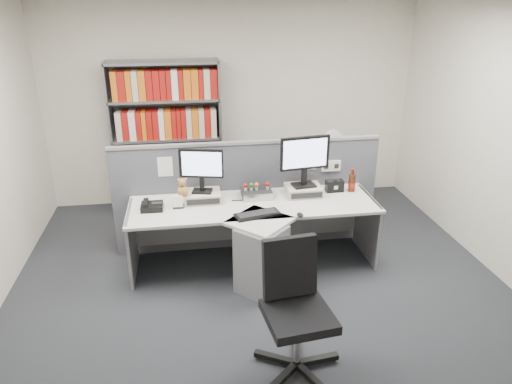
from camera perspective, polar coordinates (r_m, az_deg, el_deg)
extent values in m
plane|color=#2F3238|center=(4.64, 1.26, -13.65)|extent=(5.50, 5.50, 0.00)
cube|color=silver|center=(6.62, -2.83, 10.35)|extent=(5.00, 0.04, 2.70)
cube|color=white|center=(3.75, 1.64, 21.91)|extent=(5.00, 5.50, 0.04)
cube|color=#53545E|center=(5.41, -0.97, -0.49)|extent=(3.00, 0.05, 1.25)
cube|color=gray|center=(5.20, -1.02, 5.97)|extent=(3.00, 0.07, 0.03)
cube|color=white|center=(5.47, 8.97, 3.13)|extent=(0.22, 0.04, 0.12)
cube|color=white|center=(5.20, -10.85, 3.13)|extent=(0.16, 0.00, 0.22)
cube|color=white|center=(5.20, -6.44, 3.39)|extent=(0.16, 0.00, 0.22)
cube|color=white|center=(5.37, 6.48, 4.02)|extent=(0.16, 0.00, 0.22)
cube|color=silver|center=(4.99, -0.30, -1.54)|extent=(2.60, 0.80, 0.03)
cube|color=silver|center=(4.63, 0.44, -3.53)|extent=(0.74, 0.74, 0.03)
cube|color=gray|center=(4.70, 0.66, -8.12)|extent=(0.57, 0.57, 0.69)
cube|color=gray|center=(5.13, -14.64, -5.91)|extent=(0.03, 0.70, 0.72)
cube|color=gray|center=(5.46, 13.15, -3.98)|extent=(0.03, 0.70, 0.72)
cube|color=gray|center=(5.46, -0.85, -3.43)|extent=(2.50, 0.02, 0.45)
cube|color=beige|center=(5.07, -6.43, -0.50)|extent=(0.38, 0.30, 0.10)
cube|color=black|center=(4.93, -6.34, -1.18)|extent=(0.34, 0.01, 0.06)
cube|color=beige|center=(5.22, 5.71, 0.22)|extent=(0.38, 0.30, 0.10)
cube|color=black|center=(5.08, 6.12, -0.42)|extent=(0.34, 0.01, 0.06)
cube|color=black|center=(5.05, -6.46, 0.11)|extent=(0.23, 0.19, 0.02)
cube|color=black|center=(5.02, -6.50, 0.99)|extent=(0.05, 0.04, 0.17)
cube|color=black|center=(4.94, -6.61, 3.42)|extent=(0.46, 0.14, 0.30)
cube|color=#C1CDFF|center=(4.92, -6.55, 3.35)|extent=(0.40, 0.10, 0.26)
cube|color=black|center=(5.20, 5.74, 0.84)|extent=(0.26, 0.21, 0.02)
cube|color=black|center=(5.16, 5.78, 1.85)|extent=(0.06, 0.04, 0.20)
cube|color=black|center=(5.07, 5.90, 4.68)|extent=(0.55, 0.11, 0.36)
cube|color=#C1CDFF|center=(5.05, 5.92, 4.61)|extent=(0.49, 0.07, 0.31)
cube|color=black|center=(5.15, 0.04, -0.09)|extent=(0.32, 0.28, 0.08)
cube|color=silver|center=(5.02, 0.29, -0.69)|extent=(0.32, 0.01, 0.08)
cylinder|color=beige|center=(5.09, -1.26, 0.36)|extent=(0.03, 0.03, 0.03)
sphere|color=#A5140F|center=(5.07, -1.26, 0.81)|extent=(0.05, 0.05, 0.05)
cylinder|color=beige|center=(5.10, -0.59, 0.40)|extent=(0.03, 0.03, 0.03)
sphere|color=#19721E|center=(5.08, -0.59, 0.85)|extent=(0.05, 0.05, 0.05)
cylinder|color=beige|center=(5.11, 0.08, 0.44)|extent=(0.03, 0.03, 0.03)
sphere|color=orange|center=(5.09, 0.08, 0.88)|extent=(0.05, 0.05, 0.05)
cylinder|color=beige|center=(5.13, 1.40, 0.52)|extent=(0.03, 0.03, 0.03)
sphere|color=#A5140F|center=(5.11, 1.41, 0.96)|extent=(0.05, 0.05, 0.05)
cube|color=black|center=(4.71, 0.17, -2.73)|extent=(0.48, 0.27, 0.03)
cube|color=black|center=(4.70, 0.17, -2.55)|extent=(0.42, 0.21, 0.01)
ellipsoid|color=black|center=(4.71, 5.31, -2.76)|extent=(0.06, 0.10, 0.04)
cube|color=black|center=(4.95, -12.37, -1.73)|extent=(0.22, 0.20, 0.06)
cube|color=black|center=(4.94, -13.11, -1.26)|extent=(0.05, 0.18, 0.03)
cube|color=black|center=(4.94, -11.83, -1.33)|extent=(0.10, 0.06, 0.01)
cube|color=black|center=(4.95, -9.31, -1.76)|extent=(0.11, 0.07, 0.02)
cube|color=white|center=(4.90, -9.36, -1.16)|extent=(0.10, 0.04, 0.11)
cube|color=white|center=(4.94, -9.36, -0.96)|extent=(0.10, 0.04, 0.11)
sphere|color=#AA7238|center=(4.94, -8.78, 0.10)|extent=(0.11, 0.11, 0.11)
sphere|color=#AA7238|center=(4.91, -8.85, 1.14)|extent=(0.08, 0.08, 0.08)
sphere|color=#AA7238|center=(4.90, -9.29, 1.42)|extent=(0.03, 0.03, 0.03)
sphere|color=#AA7238|center=(4.90, -8.44, 1.47)|extent=(0.03, 0.03, 0.03)
cube|color=black|center=(5.35, 9.39, 0.74)|extent=(0.19, 0.11, 0.13)
cylinder|color=#3F190A|center=(5.37, 11.43, 1.08)|extent=(0.08, 0.08, 0.20)
cylinder|color=#A5140F|center=(5.38, 11.41, 0.87)|extent=(0.08, 0.08, 0.05)
cylinder|color=#3F190A|center=(5.33, 11.53, 2.34)|extent=(0.03, 0.03, 0.05)
cylinder|color=#A5140F|center=(5.32, 11.56, 2.68)|extent=(0.03, 0.03, 0.01)
cube|color=slate|center=(6.45, -16.74, 5.88)|extent=(0.03, 0.40, 2.00)
cube|color=slate|center=(6.40, -4.36, 6.65)|extent=(0.03, 0.40, 2.00)
cube|color=slate|center=(6.57, -10.55, 6.75)|extent=(1.40, 0.02, 2.00)
cube|color=slate|center=(6.72, -9.99, -1.75)|extent=(1.38, 0.40, 0.03)
cube|color=slate|center=(6.53, -10.28, 2.26)|extent=(1.38, 0.40, 0.03)
cube|color=slate|center=(6.38, -10.59, 6.47)|extent=(1.38, 0.40, 0.03)
cube|color=slate|center=(6.26, -10.92, 10.87)|extent=(1.38, 0.40, 0.03)
cube|color=slate|center=(6.19, -11.23, 15.04)|extent=(1.38, 0.40, 0.03)
cube|color=#A5140F|center=(6.61, -10.10, -0.31)|extent=(1.24, 0.28, 0.36)
cube|color=orange|center=(6.44, -10.40, 3.79)|extent=(1.24, 0.28, 0.36)
cube|color=beige|center=(6.30, -10.72, 8.10)|extent=(1.24, 0.28, 0.36)
cube|color=white|center=(6.20, -11.06, 12.58)|extent=(1.24, 0.28, 0.36)
cube|color=slate|center=(6.45, 8.74, 0.47)|extent=(0.45, 0.60, 0.70)
cube|color=black|center=(6.12, 9.64, 0.91)|extent=(0.40, 0.02, 0.28)
cube|color=black|center=(6.24, 9.46, -1.83)|extent=(0.40, 0.02, 0.28)
cylinder|color=white|center=(6.32, 8.93, 3.53)|extent=(0.16, 0.16, 0.03)
cylinder|color=white|center=(6.29, 8.98, 4.34)|extent=(0.03, 0.03, 0.16)
cylinder|color=white|center=(6.21, 9.15, 6.17)|extent=(0.27, 0.11, 0.27)
cylinder|color=silver|center=(6.24, 9.07, 6.24)|extent=(0.27, 0.10, 0.27)
cylinder|color=silver|center=(3.86, 5.00, -17.41)|extent=(0.05, 0.05, 0.43)
cube|color=black|center=(3.71, 5.12, -14.62)|extent=(0.54, 0.54, 0.07)
cube|color=black|center=(3.72, 4.08, -8.95)|extent=(0.44, 0.16, 0.50)
cube|color=black|center=(4.06, 7.59, -19.24)|extent=(0.32, 0.09, 0.04)
cylinder|color=black|center=(4.11, 9.32, -19.01)|extent=(0.05, 0.05, 0.03)
cube|color=black|center=(4.15, 4.80, -18.03)|extent=(0.12, 0.32, 0.04)
cylinder|color=black|center=(4.25, 4.73, -17.08)|extent=(0.05, 0.05, 0.03)
cube|color=black|center=(4.04, 2.11, -19.23)|extent=(0.31, 0.20, 0.04)
cylinder|color=black|center=(4.08, 0.31, -18.99)|extent=(0.05, 0.05, 0.03)
cube|color=black|center=(3.88, 3.18, -21.35)|extent=(0.27, 0.26, 0.04)
cube|color=black|center=(3.90, 6.75, -21.35)|extent=(0.18, 0.31, 0.04)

